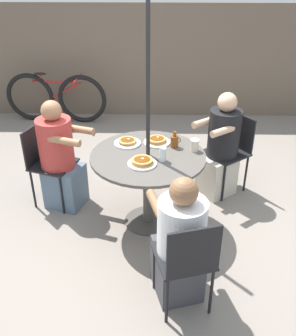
{
  "coord_description": "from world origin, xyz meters",
  "views": [
    {
      "loc": [
        0.07,
        -3.17,
        2.47
      ],
      "look_at": [
        0.0,
        0.0,
        0.62
      ],
      "focal_mm": 42.0,
      "sensor_mm": 36.0,
      "label": 1
    }
  ],
  "objects_px": {
    "diner_east": "(221,150)",
    "patio_table": "(148,167)",
    "diner_north": "(179,245)",
    "bicycle": "(56,98)",
    "pancake_plate_b": "(142,162)",
    "syrup_bottle": "(175,141)",
    "patio_chair_north": "(187,258)",
    "pancake_plate_a": "(157,141)",
    "drinking_glass_a": "(163,154)",
    "patio_chair_east": "(231,148)",
    "coffee_cup": "(195,145)",
    "diner_south": "(60,160)",
    "patio_chair_south": "(46,159)",
    "pancake_plate_c": "(127,142)"
  },
  "relations": [
    {
      "from": "pancake_plate_c",
      "to": "diner_north",
      "type": "bearing_deg",
      "value": -67.94
    },
    {
      "from": "patio_table",
      "to": "pancake_plate_c",
      "type": "distance_m",
      "value": 0.34
    },
    {
      "from": "diner_east",
      "to": "bicycle",
      "type": "distance_m",
      "value": 2.97
    },
    {
      "from": "diner_north",
      "to": "bicycle",
      "type": "xyz_separation_m",
      "value": [
        -1.72,
        3.44,
        -0.11
      ]
    },
    {
      "from": "patio_chair_east",
      "to": "diner_east",
      "type": "relative_size",
      "value": 0.74
    },
    {
      "from": "bicycle",
      "to": "drinking_glass_a",
      "type": "bearing_deg",
      "value": -54.09
    },
    {
      "from": "pancake_plate_b",
      "to": "diner_east",
      "type": "bearing_deg",
      "value": 42.52
    },
    {
      "from": "patio_table",
      "to": "drinking_glass_a",
      "type": "xyz_separation_m",
      "value": [
        0.13,
        -0.1,
        0.2
      ]
    },
    {
      "from": "coffee_cup",
      "to": "patio_table",
      "type": "bearing_deg",
      "value": -167.41
    },
    {
      "from": "diner_east",
      "to": "pancake_plate_c",
      "type": "bearing_deg",
      "value": 73.05
    },
    {
      "from": "pancake_plate_c",
      "to": "diner_east",
      "type": "bearing_deg",
      "value": 19.72
    },
    {
      "from": "patio_table",
      "to": "diner_north",
      "type": "xyz_separation_m",
      "value": [
        0.26,
        -0.91,
        -0.14
      ]
    },
    {
      "from": "patio_table",
      "to": "pancake_plate_a",
      "type": "relative_size",
      "value": 4.15
    },
    {
      "from": "pancake_plate_a",
      "to": "drinking_glass_a",
      "type": "height_order",
      "value": "drinking_glass_a"
    },
    {
      "from": "patio_chair_east",
      "to": "diner_east",
      "type": "height_order",
      "value": "diner_east"
    },
    {
      "from": "bicycle",
      "to": "pancake_plate_a",
      "type": "bearing_deg",
      "value": -51.15
    },
    {
      "from": "patio_chair_east",
      "to": "patio_chair_north",
      "type": "bearing_deg",
      "value": 124.52
    },
    {
      "from": "pancake_plate_b",
      "to": "drinking_glass_a",
      "type": "height_order",
      "value": "drinking_glass_a"
    },
    {
      "from": "diner_east",
      "to": "pancake_plate_a",
      "type": "distance_m",
      "value": 0.79
    },
    {
      "from": "coffee_cup",
      "to": "drinking_glass_a",
      "type": "height_order",
      "value": "drinking_glass_a"
    },
    {
      "from": "diner_east",
      "to": "syrup_bottle",
      "type": "distance_m",
      "value": 0.72
    },
    {
      "from": "pancake_plate_c",
      "to": "patio_chair_east",
      "type": "bearing_deg",
      "value": 22.01
    },
    {
      "from": "patio_table",
      "to": "drinking_glass_a",
      "type": "bearing_deg",
      "value": -38.12
    },
    {
      "from": "diner_east",
      "to": "diner_south",
      "type": "xyz_separation_m",
      "value": [
        -1.67,
        -0.27,
        0.0
      ]
    },
    {
      "from": "patio_chair_south",
      "to": "bicycle",
      "type": "height_order",
      "value": "patio_chair_south"
    },
    {
      "from": "pancake_plate_c",
      "to": "coffee_cup",
      "type": "bearing_deg",
      "value": -11.24
    },
    {
      "from": "patio_chair_south",
      "to": "pancake_plate_a",
      "type": "distance_m",
      "value": 1.18
    },
    {
      "from": "patio_chair_north",
      "to": "pancake_plate_c",
      "type": "distance_m",
      "value": 1.42
    },
    {
      "from": "bicycle",
      "to": "patio_chair_east",
      "type": "bearing_deg",
      "value": -33.58
    },
    {
      "from": "patio_chair_east",
      "to": "patio_table",
      "type": "bearing_deg",
      "value": 90.0
    },
    {
      "from": "patio_table",
      "to": "patio_chair_east",
      "type": "relative_size",
      "value": 1.24
    },
    {
      "from": "pancake_plate_b",
      "to": "patio_table",
      "type": "bearing_deg",
      "value": 74.87
    },
    {
      "from": "patio_chair_east",
      "to": "drinking_glass_a",
      "type": "distance_m",
      "value": 1.13
    },
    {
      "from": "drinking_glass_a",
      "to": "pancake_plate_c",
      "type": "bearing_deg",
      "value": 135.82
    },
    {
      "from": "syrup_bottle",
      "to": "drinking_glass_a",
      "type": "bearing_deg",
      "value": -113.59
    },
    {
      "from": "diner_east",
      "to": "drinking_glass_a",
      "type": "height_order",
      "value": "diner_east"
    },
    {
      "from": "patio_chair_east",
      "to": "patio_chair_south",
      "type": "distance_m",
      "value": 1.98
    },
    {
      "from": "patio_table",
      "to": "coffee_cup",
      "type": "xyz_separation_m",
      "value": [
        0.43,
        0.1,
        0.19
      ]
    },
    {
      "from": "patio_chair_east",
      "to": "coffee_cup",
      "type": "distance_m",
      "value": 0.8
    },
    {
      "from": "diner_north",
      "to": "drinking_glass_a",
      "type": "height_order",
      "value": "diner_north"
    },
    {
      "from": "pancake_plate_a",
      "to": "pancake_plate_c",
      "type": "distance_m",
      "value": 0.29
    },
    {
      "from": "pancake_plate_b",
      "to": "patio_chair_east",
      "type": "bearing_deg",
      "value": 41.77
    },
    {
      "from": "pancake_plate_b",
      "to": "syrup_bottle",
      "type": "height_order",
      "value": "syrup_bottle"
    },
    {
      "from": "diner_east",
      "to": "diner_south",
      "type": "distance_m",
      "value": 1.69
    },
    {
      "from": "diner_east",
      "to": "pancake_plate_c",
      "type": "height_order",
      "value": "diner_east"
    },
    {
      "from": "patio_chair_north",
      "to": "pancake_plate_a",
      "type": "distance_m",
      "value": 1.37
    },
    {
      "from": "patio_chair_north",
      "to": "patio_table",
      "type": "bearing_deg",
      "value": 90.0
    },
    {
      "from": "diner_east",
      "to": "patio_table",
      "type": "bearing_deg",
      "value": 90.0
    },
    {
      "from": "diner_north",
      "to": "pancake_plate_a",
      "type": "distance_m",
      "value": 1.21
    },
    {
      "from": "diner_north",
      "to": "pancake_plate_c",
      "type": "distance_m",
      "value": 1.26
    }
  ]
}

